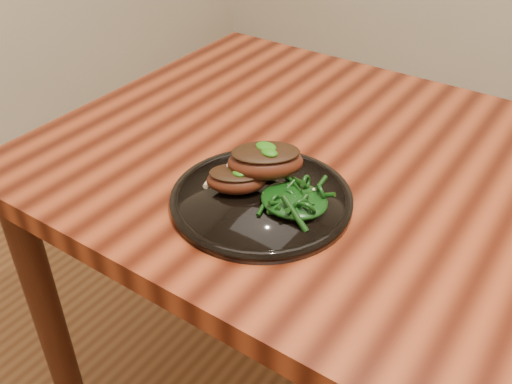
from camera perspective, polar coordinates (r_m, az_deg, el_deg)
desk at (r=0.97m, az=22.86°, el=-6.20°), size 1.60×0.80×0.75m
plate at (r=0.86m, az=0.55°, el=-0.70°), size 0.28×0.28×0.02m
lamb_chop_front at (r=0.86m, az=-2.02°, el=1.33°), size 0.11×0.10×0.04m
lamb_chop_back at (r=0.86m, az=0.90°, el=3.19°), size 0.14×0.13×0.05m
herb_smear at (r=0.92m, az=0.85°, el=2.28°), size 0.07×0.05×0.00m
greens_heap at (r=0.83m, az=3.85°, el=-0.44°), size 0.10×0.10×0.04m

